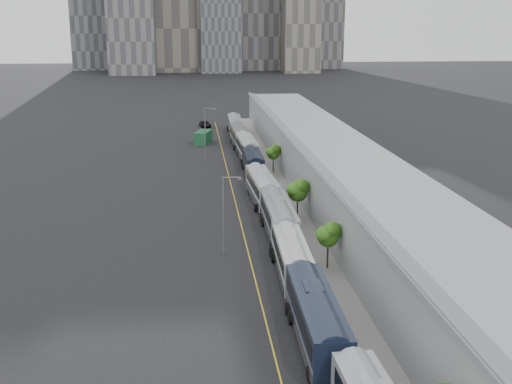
{
  "coord_description": "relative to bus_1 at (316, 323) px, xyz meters",
  "views": [
    {
      "loc": [
        -6.93,
        -22.03,
        22.99
      ],
      "look_at": [
        0.66,
        54.54,
        3.0
      ],
      "focal_mm": 45.0,
      "sensor_mm": 36.0,
      "label": 1
    }
  ],
  "objects": [
    {
      "name": "tree_1",
      "position": [
        3.98,
        14.92,
        1.91
      ],
      "size": [
        2.08,
        2.08,
        4.68
      ],
      "color": "black",
      "rests_on": "ground"
    },
    {
      "name": "bus_4",
      "position": [
        0.32,
        40.31,
        -0.04
      ],
      "size": [
        3.28,
        13.64,
        3.96
      ],
      "rotation": [
        0.0,
        0.0,
        0.04
      ],
      "color": "#B7B9C2",
      "rests_on": "ground"
    },
    {
      "name": "tree_3",
      "position": [
        4.02,
        57.59,
        1.68
      ],
      "size": [
        2.0,
        2.0,
        4.41
      ],
      "color": "black",
      "rests_on": "ground"
    },
    {
      "name": "tree_2",
      "position": [
        3.8,
        32.01,
        2.02
      ],
      "size": [
        2.44,
        2.44,
        4.97
      ],
      "color": "black",
      "rests_on": "ground"
    },
    {
      "name": "street_lamp_near",
      "position": [
        -5.66,
        20.13,
        3.1
      ],
      "size": [
        2.04,
        0.22,
        8.27
      ],
      "color": "#59595E",
      "rests_on": "ground"
    },
    {
      "name": "bus_3",
      "position": [
        0.63,
        25.58,
        0.01
      ],
      "size": [
        3.1,
        13.99,
        4.09
      ],
      "rotation": [
        0.0,
        0.0,
        -0.0
      ],
      "color": "gray",
      "rests_on": "ground"
    },
    {
      "name": "shipping_container",
      "position": [
        -6.71,
        85.4,
        -0.47
      ],
      "size": [
        3.87,
        6.55,
        2.48
      ],
      "primitive_type": "cube",
      "rotation": [
        0.0,
        0.0,
        -0.25
      ],
      "color": "#164728",
      "rests_on": "ground"
    },
    {
      "name": "lane_line",
      "position": [
        -3.28,
        34.33,
        -1.7
      ],
      "size": [
        0.12,
        160.0,
        0.02
      ],
      "primitive_type": "cube",
      "color": "gold",
      "rests_on": "ground"
    },
    {
      "name": "bus_6",
      "position": [
        0.74,
        68.7,
        -0.01
      ],
      "size": [
        3.2,
        13.89,
        4.04
      ],
      "rotation": [
        0.0,
        0.0,
        0.03
      ],
      "color": "silver",
      "rests_on": "ground"
    },
    {
      "name": "bus_8",
      "position": [
        0.42,
        96.58,
        -0.08
      ],
      "size": [
        2.95,
        13.27,
        3.87
      ],
      "rotation": [
        0.0,
        0.0,
        -0.02
      ],
      "color": "#A2A6AC",
      "rests_on": "ground"
    },
    {
      "name": "suv",
      "position": [
        -5.85,
        106.86,
        -1.02
      ],
      "size": [
        2.92,
        5.21,
        1.38
      ],
      "primitive_type": "imported",
      "rotation": [
        0.0,
        0.0,
        0.13
      ],
      "color": "black",
      "rests_on": "ground"
    },
    {
      "name": "bus_1",
      "position": [
        0.0,
        0.0,
        0.0
      ],
      "size": [
        3.07,
        13.91,
        4.05
      ],
      "rotation": [
        0.0,
        0.0,
        -0.02
      ],
      "color": "#171F33",
      "rests_on": "ground"
    },
    {
      "name": "depot",
      "position": [
        11.21,
        34.33,
        1.8
      ],
      "size": [
        12.45,
        160.4,
        7.2
      ],
      "color": "gray",
      "rests_on": "ground"
    },
    {
      "name": "street_lamp_far",
      "position": [
        -6.48,
        66.94,
        3.69
      ],
      "size": [
        2.04,
        0.22,
        9.41
      ],
      "color": "#59595E",
      "rests_on": "ground"
    },
    {
      "name": "bus_7",
      "position": [
        0.3,
        82.11,
        -0.09
      ],
      "size": [
        3.02,
        13.17,
        3.83
      ],
      "rotation": [
        0.0,
        0.0,
        0.03
      ],
      "color": "slate",
      "rests_on": "ground"
    },
    {
      "name": "sidewalk",
      "position": [
        7.22,
        34.33,
        -1.65
      ],
      "size": [
        10.0,
        170.0,
        0.12
      ],
      "primitive_type": "cube",
      "color": "gray",
      "rests_on": "ground"
    },
    {
      "name": "bus_5",
      "position": [
        0.65,
        56.98,
        -0.09
      ],
      "size": [
        2.92,
        13.16,
        3.84
      ],
      "rotation": [
        0.0,
        0.0,
        -0.01
      ],
      "color": "black",
      "rests_on": "ground"
    },
    {
      "name": "bus_2",
      "position": [
        0.24,
        13.91,
        -0.1
      ],
      "size": [
        3.07,
        13.15,
        3.82
      ],
      "rotation": [
        0.0,
        0.0,
        -0.03
      ],
      "color": "silver",
      "rests_on": "ground"
    }
  ]
}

